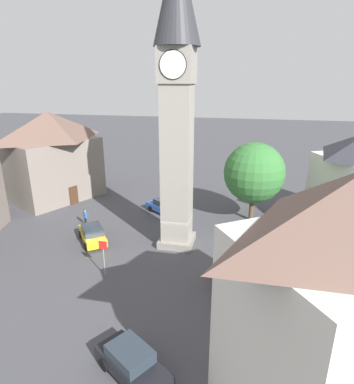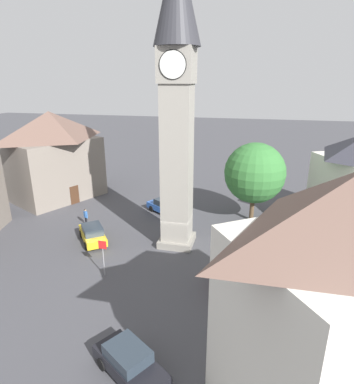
# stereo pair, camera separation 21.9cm
# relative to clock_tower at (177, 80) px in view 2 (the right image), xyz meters

# --- Properties ---
(ground_plane) EXTENTS (200.00, 200.00, 0.00)m
(ground_plane) POSITION_rel_clock_tower_xyz_m (-0.00, -0.00, -13.47)
(ground_plane) COLOR #424247
(clock_tower) EXTENTS (3.45, 3.45, 22.95)m
(clock_tower) POSITION_rel_clock_tower_xyz_m (0.00, 0.00, 0.00)
(clock_tower) COLOR gray
(clock_tower) RESTS_ON ground
(car_blue_kerb) EXTENTS (4.38, 3.66, 1.53)m
(car_blue_kerb) POSITION_rel_clock_tower_xyz_m (0.89, -13.53, -12.70)
(car_blue_kerb) COLOR black
(car_blue_kerb) RESTS_ON ground
(car_silver_kerb) EXTENTS (3.89, 4.28, 1.53)m
(car_silver_kerb) POSITION_rel_clock_tower_xyz_m (-7.29, -1.36, -12.70)
(car_silver_kerb) COLOR gold
(car_silver_kerb) RESTS_ON ground
(car_red_corner) EXTENTS (4.37, 3.70, 1.53)m
(car_red_corner) POSITION_rel_clock_tower_xyz_m (-2.87, 6.41, -12.70)
(car_red_corner) COLOR #2D5BB7
(car_red_corner) RESTS_ON ground
(car_white_side) EXTENTS (3.21, 4.46, 1.53)m
(car_white_side) POSITION_rel_clock_tower_xyz_m (5.23, -5.71, -12.70)
(car_white_side) COLOR red
(car_white_side) RESTS_ON ground
(pedestrian) EXTENTS (0.49, 0.37, 1.69)m
(pedestrian) POSITION_rel_clock_tower_xyz_m (-9.54, 1.64, -12.46)
(pedestrian) COLOR black
(pedestrian) RESTS_ON ground
(tree) EXTENTS (5.90, 5.90, 7.92)m
(tree) POSITION_rel_clock_tower_xyz_m (6.18, 6.60, -8.51)
(tree) COLOR brown
(tree) RESTS_ON ground
(building_terrace_right) EXTENTS (10.51, 9.87, 10.90)m
(building_terrace_right) POSITION_rel_clock_tower_xyz_m (9.55, -13.50, -7.92)
(building_terrace_right) COLOR silver
(building_terrace_right) RESTS_ON ground
(building_corner_back) EXTENTS (10.96, 12.13, 10.19)m
(building_corner_back) POSITION_rel_clock_tower_xyz_m (-16.81, 8.27, -8.26)
(building_corner_back) COLOR slate
(building_corner_back) RESTS_ON ground
(road_sign) EXTENTS (0.60, 0.07, 2.80)m
(road_sign) POSITION_rel_clock_tower_xyz_m (-3.98, -6.02, -11.57)
(road_sign) COLOR gray
(road_sign) RESTS_ON ground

